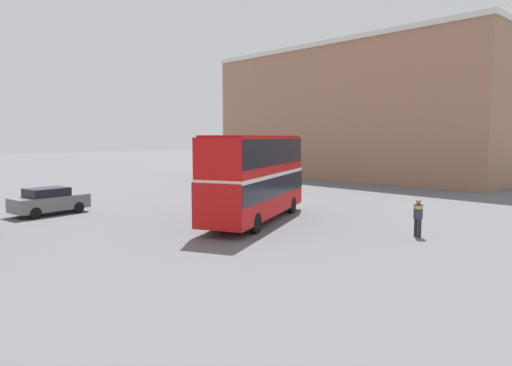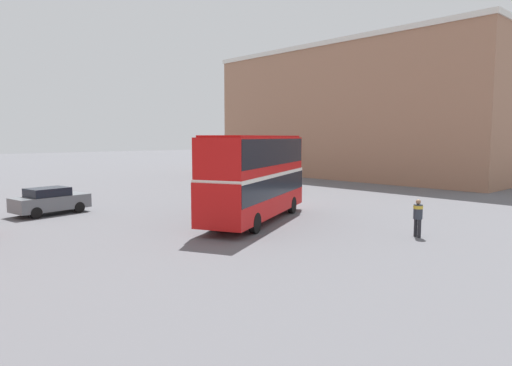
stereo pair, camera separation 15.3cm
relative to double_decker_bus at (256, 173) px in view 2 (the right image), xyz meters
The scene contains 5 objects.
ground_plane 2.76m from the double_decker_bus, 159.16° to the left, with size 240.00×240.00×0.00m, color #5B5B60.
building_row_right 31.23m from the double_decker_bus, 25.25° to the left, with size 11.28×34.64×14.89m.
double_decker_bus is the anchor object (origin of this frame).
pedestrian_foreground 8.68m from the double_decker_bus, 71.38° to the right, with size 0.58×0.58×1.77m.
parked_car_kerb_far 12.73m from the double_decker_bus, 126.70° to the left, with size 4.53×2.50×1.62m.
Camera 2 is at (-16.42, -18.41, 4.64)m, focal length 32.00 mm.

